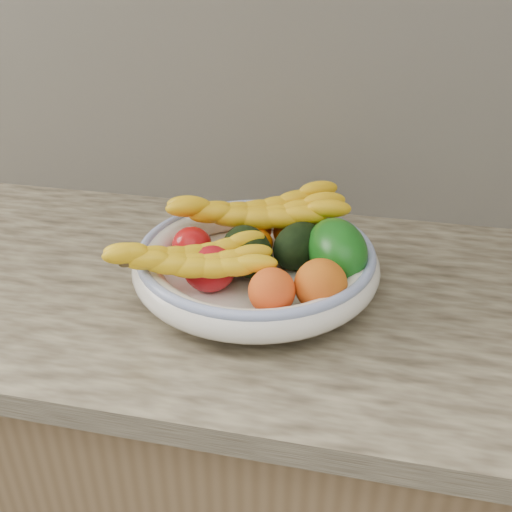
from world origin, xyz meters
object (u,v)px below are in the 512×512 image
object	(u,v)px
green_mango	(337,250)
banana_bunch_front	(190,264)
fruit_bowl	(256,262)
banana_bunch_back	(257,217)

from	to	relation	value
green_mango	banana_bunch_front	size ratio (longest dim) A/B	0.51
green_mango	fruit_bowl	bearing A→B (deg)	160.34
fruit_bowl	green_mango	world-z (taller)	green_mango
fruit_bowl	banana_bunch_back	size ratio (longest dim) A/B	1.23
banana_bunch_front	fruit_bowl	bearing A→B (deg)	21.15
fruit_bowl	banana_bunch_front	bearing A→B (deg)	-134.61
banana_bunch_back	fruit_bowl	bearing A→B (deg)	-98.10
green_mango	banana_bunch_front	world-z (taller)	green_mango
banana_bunch_front	green_mango	bearing A→B (deg)	1.41
green_mango	banana_bunch_back	size ratio (longest dim) A/B	0.42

